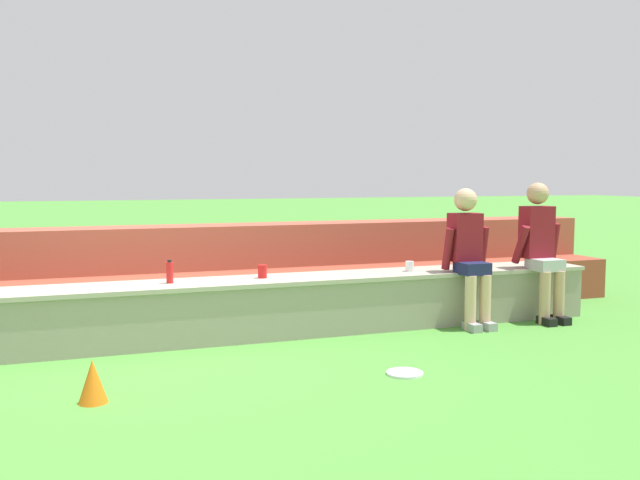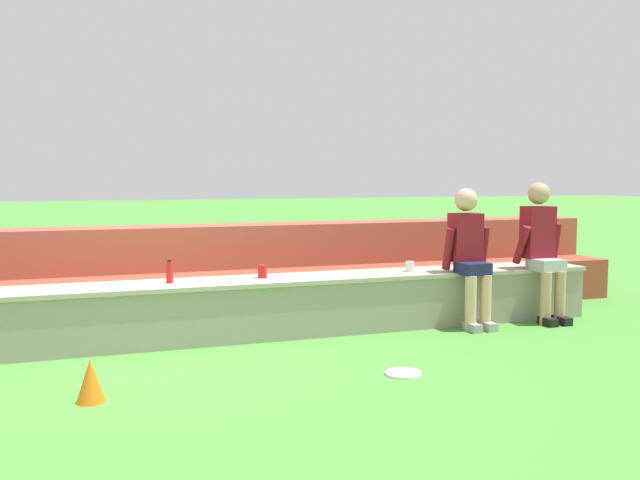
# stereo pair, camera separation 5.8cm
# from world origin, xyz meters

# --- Properties ---
(ground_plane) EXTENTS (80.00, 80.00, 0.00)m
(ground_plane) POSITION_xyz_m (0.00, 0.00, 0.00)
(ground_plane) COLOR #4C9338
(stone_seating_wall) EXTENTS (9.05, 0.62, 0.54)m
(stone_seating_wall) POSITION_xyz_m (0.00, 0.29, 0.29)
(stone_seating_wall) COLOR gray
(stone_seating_wall) RESTS_ON ground
(brick_bleachers) EXTENTS (11.20, 1.17, 0.95)m
(brick_bleachers) POSITION_xyz_m (0.00, 1.52, 0.40)
(brick_bleachers) COLOR #9A432F
(brick_bleachers) RESTS_ON ground
(person_left_of_center) EXTENTS (0.48, 0.52, 1.38)m
(person_left_of_center) POSITION_xyz_m (3.12, 0.01, 0.75)
(person_left_of_center) COLOR #DBAD89
(person_left_of_center) RESTS_ON ground
(person_center) EXTENTS (0.50, 0.54, 1.43)m
(person_center) POSITION_xyz_m (3.98, -0.00, 0.77)
(person_center) COLOR tan
(person_center) RESTS_ON ground
(water_bottle_mid_left) EXTENTS (0.06, 0.06, 0.21)m
(water_bottle_mid_left) POSITION_xyz_m (0.23, 0.31, 0.64)
(water_bottle_mid_left) COLOR red
(water_bottle_mid_left) RESTS_ON stone_seating_wall
(plastic_cup_right_end) EXTENTS (0.08, 0.08, 0.12)m
(plastic_cup_right_end) POSITION_xyz_m (1.09, 0.33, 0.60)
(plastic_cup_right_end) COLOR red
(plastic_cup_right_end) RESTS_ON stone_seating_wall
(plastic_cup_left_end) EXTENTS (0.09, 0.09, 0.10)m
(plastic_cup_left_end) POSITION_xyz_m (2.60, 0.28, 0.59)
(plastic_cup_left_end) COLOR white
(plastic_cup_left_end) RESTS_ON stone_seating_wall
(frisbee) EXTENTS (0.28, 0.28, 0.02)m
(frisbee) POSITION_xyz_m (1.75, -1.31, 0.01)
(frisbee) COLOR white
(frisbee) RESTS_ON ground
(sports_cone) EXTENTS (0.19, 0.19, 0.29)m
(sports_cone) POSITION_xyz_m (-0.48, -1.20, 0.14)
(sports_cone) COLOR orange
(sports_cone) RESTS_ON ground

